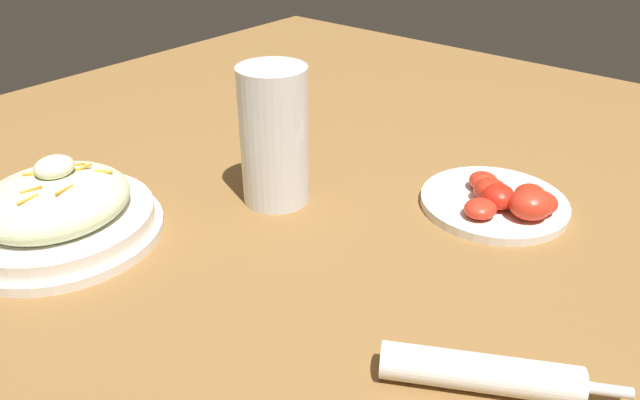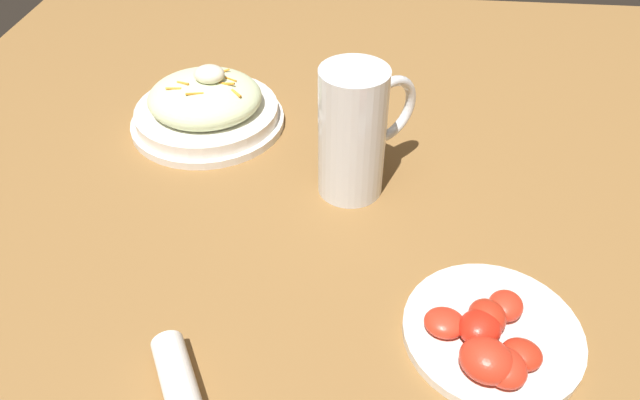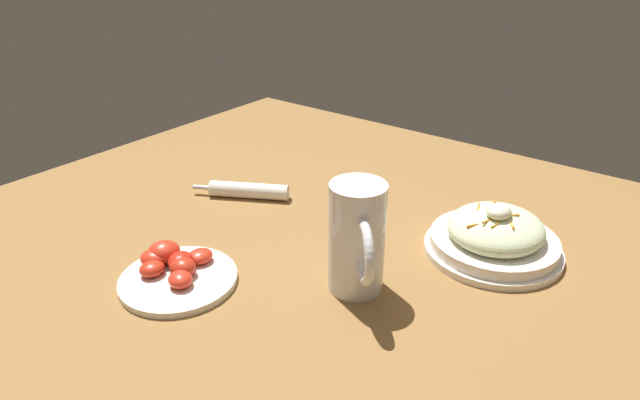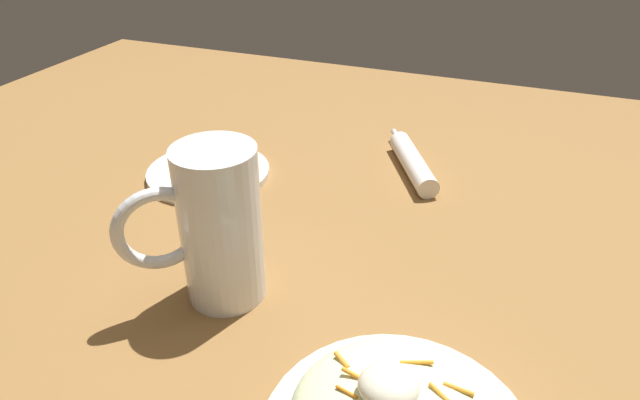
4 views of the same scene
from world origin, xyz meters
name	(u,v)px [view 4 (image 4 of 4)]	position (x,y,z in m)	size (l,w,h in m)	color
ground_plane	(227,246)	(0.00, 0.00, 0.00)	(1.43, 1.43, 0.00)	olive
beer_mug	(218,233)	(-0.04, 0.08, 0.08)	(0.12, 0.12, 0.17)	white
napkin_roll	(413,162)	(-0.16, -0.27, 0.02)	(0.11, 0.18, 0.03)	white
tomato_plate	(215,164)	(0.11, -0.16, 0.01)	(0.18, 0.18, 0.05)	white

